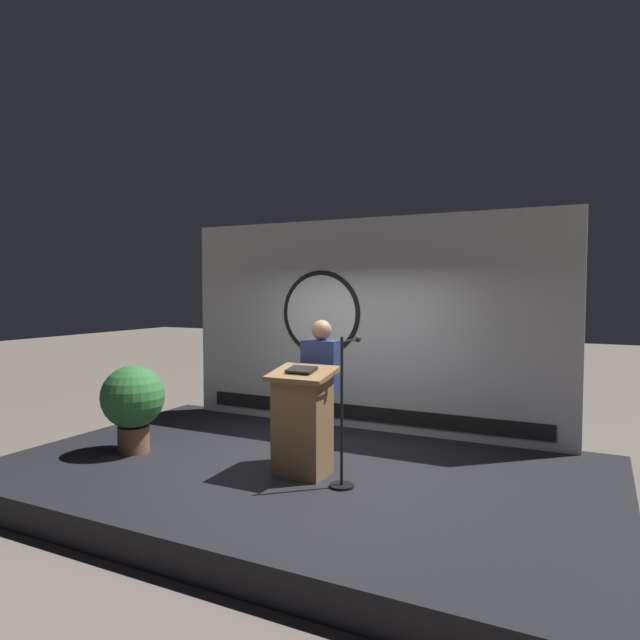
{
  "coord_description": "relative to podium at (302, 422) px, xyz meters",
  "views": [
    {
      "loc": [
        2.86,
        -5.17,
        2.2
      ],
      "look_at": [
        0.17,
        0.18,
        1.87
      ],
      "focal_mm": 31.41,
      "sensor_mm": 36.0,
      "label": 1
    }
  ],
  "objects": [
    {
      "name": "ground_plane",
      "position": [
        -0.17,
        0.22,
        -0.85
      ],
      "size": [
        40.0,
        40.0,
        0.0
      ],
      "primitive_type": "plane",
      "color": "#6B6056"
    },
    {
      "name": "banner_display",
      "position": [
        -0.18,
        2.07,
        0.87
      ],
      "size": [
        5.41,
        0.12,
        2.85
      ],
      "color": "silver",
      "rests_on": "stage_platform"
    },
    {
      "name": "potted_plant",
      "position": [
        -2.15,
        -0.18,
        0.06
      ],
      "size": [
        0.73,
        0.73,
        1.02
      ],
      "color": "brown",
      "rests_on": "stage_platform"
    },
    {
      "name": "speaker_person",
      "position": [
        -0.02,
        0.48,
        0.25
      ],
      "size": [
        0.4,
        0.26,
        1.57
      ],
      "color": "black",
      "rests_on": "stage_platform"
    },
    {
      "name": "microphone_stand",
      "position": [
        0.51,
        -0.1,
        -0.04
      ],
      "size": [
        0.24,
        0.54,
        1.45
      ],
      "color": "black",
      "rests_on": "stage_platform"
    },
    {
      "name": "stage_platform",
      "position": [
        -0.17,
        0.22,
        -0.7
      ],
      "size": [
        6.4,
        4.0,
        0.3
      ],
      "primitive_type": "cube",
      "color": "black",
      "rests_on": "ground"
    },
    {
      "name": "podium",
      "position": [
        0.0,
        0.0,
        0.0
      ],
      "size": [
        0.64,
        0.5,
        1.12
      ],
      "color": "olive",
      "rests_on": "stage_platform"
    }
  ]
}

